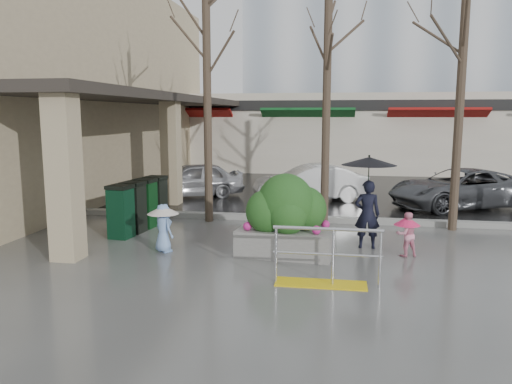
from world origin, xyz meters
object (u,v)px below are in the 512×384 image
(car_a, at_px, (192,180))
(car_c, at_px, (460,189))
(tree_midwest, at_px, (328,24))
(planter, at_px, (286,216))
(handrail, at_px, (325,264))
(tree_west, at_px, (206,34))
(news_boxes, at_px, (139,205))
(child_blue, at_px, (163,222))
(woman, at_px, (368,190))
(tree_mideast, at_px, (464,36))
(child_pink, at_px, (407,231))
(car_b, at_px, (310,183))

(car_a, distance_m, car_c, 9.06)
(tree_midwest, relative_size, planter, 3.34)
(handrail, relative_size, tree_west, 0.28)
(news_boxes, relative_size, car_a, 0.64)
(news_boxes, bearing_deg, car_a, 98.90)
(handrail, relative_size, car_c, 0.42)
(child_blue, bearing_deg, woman, -129.01)
(tree_mideast, height_order, child_blue, tree_mideast)
(child_pink, xyz_separation_m, child_blue, (-5.15, -0.53, 0.11))
(woman, bearing_deg, planter, 26.89)
(child_blue, height_order, planter, planter)
(tree_west, xyz_separation_m, child_blue, (-0.15, -3.24, -4.43))
(child_blue, bearing_deg, handrail, -166.61)
(handrail, bearing_deg, child_pink, 51.91)
(tree_midwest, xyz_separation_m, child_blue, (-3.35, -3.24, -4.58))
(tree_midwest, relative_size, news_boxes, 2.97)
(news_boxes, bearing_deg, tree_mideast, 16.35)
(tree_mideast, distance_m, woman, 4.75)
(child_pink, bearing_deg, tree_west, -48.10)
(planter, distance_m, car_b, 6.78)
(planter, relative_size, news_boxes, 0.89)
(child_blue, relative_size, car_a, 0.29)
(handrail, relative_size, planter, 0.91)
(car_b, height_order, car_c, same)
(child_pink, xyz_separation_m, news_boxes, (-6.49, 1.38, 0.10))
(woman, distance_m, news_boxes, 5.80)
(child_blue, bearing_deg, car_a, -40.67)
(car_c, bearing_deg, handrail, -50.88)
(woman, height_order, child_pink, woman)
(tree_west, distance_m, planter, 5.78)
(child_pink, distance_m, car_b, 6.89)
(planter, distance_m, car_c, 7.94)
(tree_west, bearing_deg, car_a, 113.21)
(child_blue, height_order, car_a, car_a)
(tree_west, height_order, woman, tree_west)
(car_a, bearing_deg, child_pink, 20.97)
(tree_midwest, bearing_deg, car_b, 99.20)
(planter, bearing_deg, tree_midwest, 76.80)
(tree_midwest, xyz_separation_m, tree_mideast, (3.30, -0.00, -0.37))
(handrail, bearing_deg, tree_mideast, 56.81)
(woman, xyz_separation_m, news_boxes, (-5.70, 0.85, -0.66))
(woman, distance_m, child_blue, 4.54)
(tree_west, height_order, car_c, tree_west)
(planter, height_order, news_boxes, planter)
(tree_midwest, distance_m, car_b, 5.97)
(tree_west, relative_size, planter, 3.25)
(tree_mideast, distance_m, child_blue, 8.51)
(tree_midwest, xyz_separation_m, planter, (-0.71, -3.03, -4.40))
(handrail, xyz_separation_m, news_boxes, (-4.85, 3.47, 0.27))
(news_boxes, xyz_separation_m, car_b, (4.09, 5.07, -0.02))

